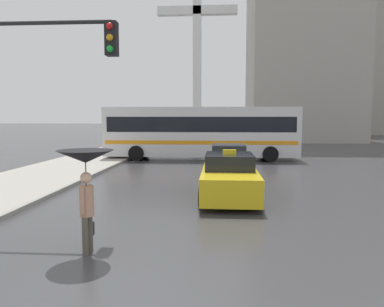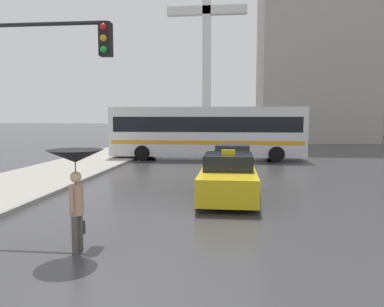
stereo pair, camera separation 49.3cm
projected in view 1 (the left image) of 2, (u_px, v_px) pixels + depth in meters
taxi at (229, 178)px, 12.56m from camera, size 1.91×4.45×1.64m
sedan_red at (229, 160)px, 18.06m from camera, size 1.91×4.49×1.38m
city_bus at (201, 131)px, 23.96m from camera, size 12.19×2.72×3.33m
pedestrian_with_umbrella at (86, 168)px, 7.31m from camera, size 1.11×1.11×2.07m
traffic_light at (27, 76)px, 9.14m from camera, size 3.96×0.38×5.27m
building_tower_far at (357, 43)px, 59.42m from camera, size 15.56×9.95×28.75m
monument_cross at (197, 39)px, 41.21m from camera, size 8.75×0.90×19.88m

